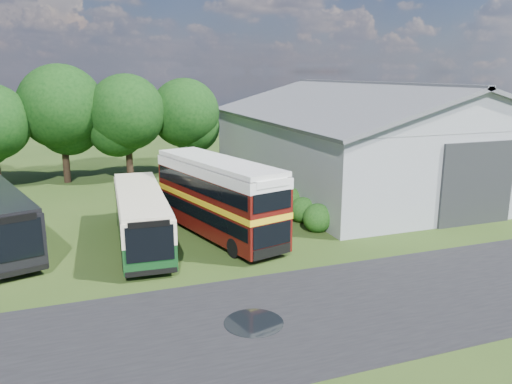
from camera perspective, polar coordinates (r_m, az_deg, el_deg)
name	(u,v)px	position (r m, az deg, el deg)	size (l,w,h in m)	color
ground	(263,285)	(21.81, 0.81, -10.61)	(120.00, 120.00, 0.00)	#1F3611
asphalt_road	(361,304)	(20.61, 11.89, -12.44)	(60.00, 8.00, 0.02)	black
puddle	(254,323)	(18.82, -0.27, -14.77)	(2.20, 2.20, 0.01)	black
storage_shed	(367,133)	(41.30, 12.62, 6.62)	(18.80, 24.80, 8.15)	gray
tree_mid	(61,107)	(43.50, -21.38, 9.03)	(6.80, 6.80, 9.60)	black
tree_right_a	(127,113)	(42.72, -14.57, 8.79)	(6.26, 6.26, 8.83)	black
tree_right_b	(185,113)	(44.28, -8.14, 8.91)	(5.98, 5.98, 8.45)	black
shrub_front	(317,231)	(29.08, 6.99, -4.43)	(1.70, 1.70, 1.70)	#194714
shrub_mid	(302,221)	(30.79, 5.31, -3.36)	(1.60, 1.60, 1.60)	#194714
shrub_back	(289,213)	(32.53, 3.82, -2.40)	(1.80, 1.80, 1.80)	#194714
bus_green_single	(141,216)	(27.02, -13.00, -2.70)	(2.94, 10.50, 2.87)	black
bus_maroon_double	(218,198)	(27.56, -4.36, -0.71)	(5.07, 10.35, 4.31)	black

